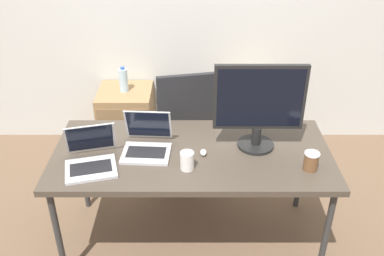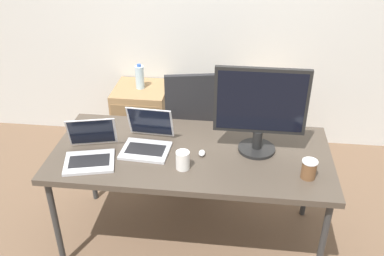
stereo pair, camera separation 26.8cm
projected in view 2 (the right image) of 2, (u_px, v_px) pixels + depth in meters
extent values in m
plane|color=brown|center=(191.00, 237.00, 3.11)|extent=(14.00, 14.00, 0.00)
cube|color=silver|center=(211.00, 5.00, 3.69)|extent=(10.00, 0.05, 2.60)
cube|color=#473D33|center=(191.00, 154.00, 2.74)|extent=(1.77, 0.81, 0.04)
cylinder|color=#333333|center=(56.00, 224.00, 2.72)|extent=(0.04, 0.04, 0.71)
cylinder|color=#333333|center=(322.00, 247.00, 2.55)|extent=(0.04, 0.04, 0.71)
cylinder|color=#333333|center=(91.00, 162.00, 3.31)|extent=(0.04, 0.04, 0.71)
cylinder|color=#333333|center=(308.00, 177.00, 3.14)|extent=(0.04, 0.04, 0.71)
cylinder|color=#232326|center=(192.00, 170.00, 3.78)|extent=(0.56, 0.56, 0.04)
cylinder|color=gray|center=(192.00, 151.00, 3.68)|extent=(0.05, 0.05, 0.37)
cube|color=#232326|center=(192.00, 132.00, 3.59)|extent=(0.57, 0.57, 0.07)
cube|color=#232326|center=(195.00, 112.00, 3.19)|extent=(0.44, 0.13, 0.60)
cube|color=#99754C|center=(142.00, 117.00, 4.02)|extent=(0.48, 0.47, 0.61)
cube|color=olive|center=(137.00, 130.00, 3.82)|extent=(0.44, 0.01, 0.49)
cube|color=#99754C|center=(259.00, 124.00, 3.92)|extent=(0.48, 0.47, 0.61)
cube|color=olive|center=(259.00, 137.00, 3.71)|extent=(0.44, 0.01, 0.49)
cylinder|color=silver|center=(140.00, 77.00, 3.82)|extent=(0.08, 0.08, 0.21)
cylinder|color=#3359B2|center=(139.00, 65.00, 3.76)|extent=(0.04, 0.04, 0.02)
cube|color=silver|center=(146.00, 150.00, 2.72)|extent=(0.31, 0.26, 0.02)
cube|color=black|center=(146.00, 149.00, 2.72)|extent=(0.25, 0.15, 0.00)
cube|color=silver|center=(150.00, 122.00, 2.79)|extent=(0.30, 0.10, 0.23)
cube|color=black|center=(150.00, 122.00, 2.78)|extent=(0.28, 0.09, 0.21)
cube|color=silver|center=(89.00, 162.00, 2.61)|extent=(0.35, 0.30, 0.02)
cube|color=black|center=(89.00, 161.00, 2.61)|extent=(0.27, 0.19, 0.00)
cube|color=silver|center=(92.00, 132.00, 2.68)|extent=(0.31, 0.17, 0.22)
cube|color=black|center=(92.00, 132.00, 2.68)|extent=(0.29, 0.15, 0.20)
cylinder|color=black|center=(256.00, 149.00, 2.74)|extent=(0.24, 0.24, 0.02)
cylinder|color=black|center=(257.00, 140.00, 2.70)|extent=(0.06, 0.06, 0.12)
cube|color=black|center=(261.00, 101.00, 2.56)|extent=(0.56, 0.03, 0.43)
cube|color=black|center=(261.00, 102.00, 2.55)|extent=(0.52, 0.00, 0.38)
ellipsoid|color=silver|center=(202.00, 153.00, 2.68)|extent=(0.04, 0.06, 0.03)
cylinder|color=white|center=(183.00, 160.00, 2.54)|extent=(0.08, 0.08, 0.11)
cylinder|color=brown|center=(309.00, 170.00, 2.47)|extent=(0.09, 0.09, 0.11)
cylinder|color=white|center=(310.00, 162.00, 2.44)|extent=(0.09, 0.09, 0.01)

